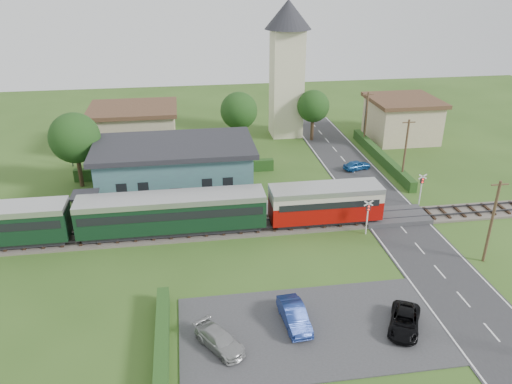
{
  "coord_description": "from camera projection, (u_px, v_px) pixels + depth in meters",
  "views": [
    {
      "loc": [
        -8.85,
        -36.85,
        21.81
      ],
      "look_at": [
        -2.71,
        4.0,
        2.67
      ],
      "focal_mm": 35.0,
      "sensor_mm": 36.0,
      "label": 1
    }
  ],
  "objects": [
    {
      "name": "railway_track",
      "position": [
        289.0,
        225.0,
        45.17
      ],
      "size": [
        76.0,
        3.2,
        0.49
      ],
      "color": "#4C443D",
      "rests_on": "ground"
    },
    {
      "name": "car_on_road",
      "position": [
        357.0,
        165.0,
        57.14
      ],
      "size": [
        3.4,
        2.07,
        1.08
      ],
      "primitive_type": "imported",
      "rotation": [
        0.0,
        0.0,
        1.83
      ],
      "color": "#195195",
      "rests_on": "road"
    },
    {
      "name": "hedge_station",
      "position": [
        176.0,
        170.0,
        55.71
      ],
      "size": [
        22.0,
        0.8,
        1.3
      ],
      "primitive_type": "cube",
      "color": "#193814",
      "rests_on": "ground"
    },
    {
      "name": "train",
      "position": [
        135.0,
        215.0,
        42.48
      ],
      "size": [
        43.2,
        2.9,
        3.4
      ],
      "color": "#232328",
      "rests_on": "ground"
    },
    {
      "name": "streetlamp_west",
      "position": [
        69.0,
        142.0,
        57.12
      ],
      "size": [
        0.3,
        0.3,
        5.15
      ],
      "color": "#3F3F47",
      "rests_on": "ground"
    },
    {
      "name": "house_west",
      "position": [
        135.0,
        128.0,
        62.66
      ],
      "size": [
        10.8,
        8.8,
        5.5
      ],
      "color": "tan",
      "rests_on": "ground"
    },
    {
      "name": "car_park",
      "position": [
        311.0,
        330.0,
        32.44
      ],
      "size": [
        17.0,
        9.0,
        0.08
      ],
      "primitive_type": "cube",
      "color": "#333335",
      "rests_on": "ground"
    },
    {
      "name": "hedge_carpark",
      "position": [
        162.0,
        338.0,
        30.92
      ],
      "size": [
        0.8,
        9.0,
        1.2
      ],
      "primitive_type": "cube",
      "color": "#193814",
      "rests_on": "ground"
    },
    {
      "name": "crossing_signal_near",
      "position": [
        368.0,
        212.0,
        43.02
      ],
      "size": [
        0.84,
        0.28,
        3.28
      ],
      "color": "silver",
      "rests_on": "ground"
    },
    {
      "name": "house_east",
      "position": [
        402.0,
        118.0,
        66.48
      ],
      "size": [
        8.8,
        8.8,
        5.5
      ],
      "color": "tan",
      "rests_on": "ground"
    },
    {
      "name": "equipment_hut",
      "position": [
        86.0,
        206.0,
        44.93
      ],
      "size": [
        2.3,
        2.3,
        2.55
      ],
      "color": "beige",
      "rests_on": "platform"
    },
    {
      "name": "tree_c",
      "position": [
        313.0,
        106.0,
        64.98
      ],
      "size": [
        4.2,
        4.2,
        6.78
      ],
      "color": "#332316",
      "rests_on": "ground"
    },
    {
      "name": "utility_pole_c",
      "position": [
        405.0,
        150.0,
        52.79
      ],
      "size": [
        1.4,
        0.22,
        7.0
      ],
      "color": "#473321",
      "rests_on": "ground"
    },
    {
      "name": "church_tower",
      "position": [
        287.0,
        59.0,
        64.92
      ],
      "size": [
        6.0,
        6.0,
        17.6
      ],
      "color": "beige",
      "rests_on": "ground"
    },
    {
      "name": "streetlamp_east",
      "position": [
        366.0,
        112.0,
        68.53
      ],
      "size": [
        0.3,
        0.3,
        5.15
      ],
      "color": "#3F3F47",
      "rests_on": "ground"
    },
    {
      "name": "car_park_blue",
      "position": [
        294.0,
        315.0,
        32.64
      ],
      "size": [
        1.73,
        4.14,
        1.33
      ],
      "primitive_type": "imported",
      "rotation": [
        0.0,
        0.0,
        0.08
      ],
      "color": "navy",
      "rests_on": "car_park"
    },
    {
      "name": "platform",
      "position": [
        177.0,
        215.0,
        46.65
      ],
      "size": [
        30.0,
        3.0,
        0.45
      ],
      "primitive_type": "cube",
      "color": "gray",
      "rests_on": "ground"
    },
    {
      "name": "pedestrian_far",
      "position": [
        123.0,
        213.0,
        44.97
      ],
      "size": [
        0.68,
        0.81,
        1.49
      ],
      "primitive_type": "imported",
      "rotation": [
        0.0,
        0.0,
        1.74
      ],
      "color": "gray",
      "rests_on": "platform"
    },
    {
      "name": "car_park_silver",
      "position": [
        220.0,
        340.0,
        30.68
      ],
      "size": [
        3.42,
        4.05,
        1.11
      ],
      "primitive_type": "imported",
      "rotation": [
        0.0,
        0.0,
        0.59
      ],
      "color": "#959595",
      "rests_on": "car_park"
    },
    {
      "name": "station_building",
      "position": [
        175.0,
        168.0,
        50.81
      ],
      "size": [
        16.0,
        9.0,
        5.3
      ],
      "color": "#405E68",
      "rests_on": "ground"
    },
    {
      "name": "utility_pole_d",
      "position": [
        366.0,
        118.0,
        63.55
      ],
      "size": [
        1.4,
        0.22,
        7.0
      ],
      "color": "#473321",
      "rests_on": "ground"
    },
    {
      "name": "hedge_roadside",
      "position": [
        381.0,
        157.0,
        59.44
      ],
      "size": [
        0.8,
        18.0,
        1.2
      ],
      "primitive_type": "cube",
      "color": "#193814",
      "rests_on": "ground"
    },
    {
      "name": "utility_pole_b",
      "position": [
        492.0,
        221.0,
        38.43
      ],
      "size": [
        1.4,
        0.22,
        7.0
      ],
      "color": "#473321",
      "rests_on": "ground"
    },
    {
      "name": "crossing_signal_far",
      "position": [
        422.0,
        185.0,
        48.3
      ],
      "size": [
        0.84,
        0.28,
        3.28
      ],
      "color": "silver",
      "rests_on": "ground"
    },
    {
      "name": "ground",
      "position": [
        294.0,
        237.0,
        43.42
      ],
      "size": [
        120.0,
        120.0,
        0.0
      ],
      "primitive_type": "plane",
      "color": "#2D4C19"
    },
    {
      "name": "car_park_dark",
      "position": [
        404.0,
        321.0,
        32.27
      ],
      "size": [
        3.49,
        4.39,
        1.11
      ],
      "primitive_type": "imported",
      "rotation": [
        0.0,
        0.0,
        -0.49
      ],
      "color": "black",
      "rests_on": "car_park"
    },
    {
      "name": "road",
      "position": [
        402.0,
        228.0,
        44.76
      ],
      "size": [
        6.0,
        70.0,
        0.05
      ],
      "primitive_type": "cube",
      "color": "#28282B",
      "rests_on": "ground"
    },
    {
      "name": "tree_a",
      "position": [
        75.0,
        138.0,
        51.03
      ],
      "size": [
        5.2,
        5.2,
        8.0
      ],
      "color": "#332316",
      "rests_on": "ground"
    },
    {
      "name": "pedestrian_near",
      "position": [
        250.0,
        199.0,
        47.17
      ],
      "size": [
        0.73,
        0.51,
        1.93
      ],
      "primitive_type": "imported",
      "rotation": [
        0.0,
        0.0,
        3.08
      ],
      "color": "gray",
      "rests_on": "platform"
    },
    {
      "name": "tree_b",
      "position": [
        239.0,
        111.0,
        61.68
      ],
      "size": [
        4.6,
        4.6,
        7.34
      ],
      "color": "#332316",
      "rests_on": "ground"
    },
    {
      "name": "crossing_deck",
      "position": [
        394.0,
        216.0,
        46.47
      ],
      "size": [
        6.2,
        3.4,
        0.45
      ],
      "primitive_type": "cube",
      "color": "#333335",
      "rests_on": "ground"
    }
  ]
}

